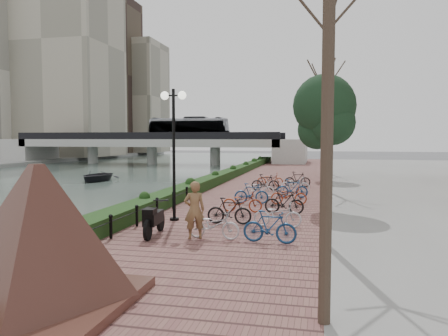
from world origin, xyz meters
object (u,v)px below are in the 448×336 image
(granite_monument, at_px, (39,235))
(boat, at_px, (96,176))
(motorcycle, at_px, (154,219))
(pedestrian, at_px, (194,210))
(lamppost, at_px, (174,127))

(granite_monument, xyz_separation_m, boat, (-13.59, 26.63, -1.43))
(motorcycle, xyz_separation_m, pedestrian, (1.42, -0.16, 0.37))
(motorcycle, height_order, boat, motorcycle)
(pedestrian, bearing_deg, lamppost, -81.94)
(granite_monument, relative_size, motorcycle, 2.62)
(pedestrian, relative_size, boat, 0.45)
(granite_monument, distance_m, lamppost, 9.15)
(motorcycle, bearing_deg, lamppost, 90.11)
(granite_monument, bearing_deg, lamppost, 92.59)
(motorcycle, relative_size, pedestrian, 0.96)
(lamppost, relative_size, motorcycle, 2.86)
(granite_monument, bearing_deg, boat, 117.03)
(lamppost, xyz_separation_m, pedestrian, (1.65, -2.80, -2.72))
(granite_monument, height_order, motorcycle, granite_monument)
(granite_monument, bearing_deg, pedestrian, 78.32)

